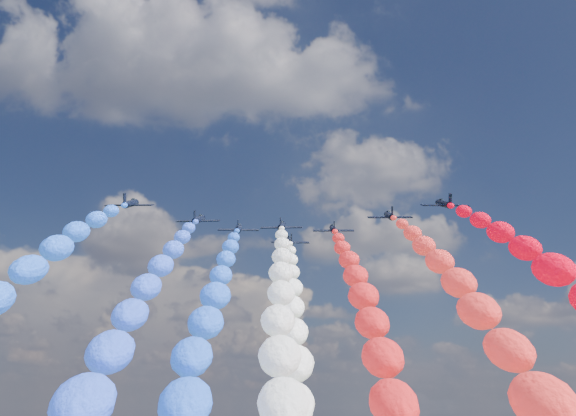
{
  "coord_description": "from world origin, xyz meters",
  "views": [
    {
      "loc": [
        -1.15,
        -128.17,
        66.98
      ],
      "look_at": [
        0.0,
        4.0,
        105.97
      ],
      "focal_mm": 42.17,
      "sensor_mm": 36.0,
      "label": 1
    }
  ],
  "objects": [
    {
      "name": "trail_2",
      "position": [
        -10.61,
        -47.67,
        71.35
      ],
      "size": [
        6.04,
        117.73,
        67.76
      ],
      "primitive_type": null,
      "color": "blue"
    },
    {
      "name": "trail_3",
      "position": [
        -1.28,
        -49.74,
        71.35
      ],
      "size": [
        6.04,
        117.73,
        67.76
      ],
      "primitive_type": null,
      "color": "silver"
    },
    {
      "name": "trail_1",
      "position": [
        -18.34,
        -54.86,
        71.35
      ],
      "size": [
        6.04,
        117.73,
        67.76
      ],
      "primitive_type": null,
      "color": "blue"
    },
    {
      "name": "jet_4",
      "position": [
        0.62,
        24.08,
        103.97
      ],
      "size": [
        9.56,
        12.5,
        6.57
      ],
      "primitive_type": null,
      "rotation": [
        0.36,
        0.0,
        0.07
      ],
      "color": "black"
    },
    {
      "name": "jet_0",
      "position": [
        -29.96,
        -5.46,
        103.97
      ],
      "size": [
        9.19,
        12.24,
        6.57
      ],
      "primitive_type": null,
      "rotation": [
        0.36,
        0.0,
        -0.03
      ],
      "color": "black"
    },
    {
      "name": "trail_6",
      "position": [
        20.45,
        -57.97,
        71.35
      ],
      "size": [
        6.04,
        117.73,
        67.76
      ],
      "primitive_type": null,
      "color": "red"
    },
    {
      "name": "trail_5",
      "position": [
        9.88,
        -47.26,
        71.35
      ],
      "size": [
        6.04,
        117.73,
        67.76
      ],
      "primitive_type": null,
      "color": "red"
    },
    {
      "name": "jet_6",
      "position": [
        20.45,
        2.55,
        103.97
      ],
      "size": [
        9.17,
        12.23,
        6.57
      ],
      "primitive_type": null,
      "rotation": [
        0.36,
        0.0,
        -0.03
      ],
      "color": "black"
    },
    {
      "name": "jet_5",
      "position": [
        9.88,
        13.26,
        103.97
      ],
      "size": [
        9.15,
        12.21,
        6.57
      ],
      "primitive_type": null,
      "rotation": [
        0.36,
        0.0,
        -0.03
      ],
      "color": "black"
    },
    {
      "name": "jet_7",
      "position": [
        29.54,
        -5.83,
        103.97
      ],
      "size": [
        9.21,
        12.25,
        6.57
      ],
      "primitive_type": null,
      "rotation": [
        0.36,
        0.0,
        0.04
      ],
      "color": "black"
    },
    {
      "name": "jet_3",
      "position": [
        -1.28,
        10.78,
        103.97
      ],
      "size": [
        9.49,
        12.45,
        6.57
      ],
      "primitive_type": null,
      "rotation": [
        0.36,
        0.0,
        -0.06
      ],
      "color": "black"
    },
    {
      "name": "jet_2",
      "position": [
        -10.61,
        12.85,
        103.97
      ],
      "size": [
        9.18,
        12.23,
        6.57
      ],
      "primitive_type": null,
      "rotation": [
        0.36,
        0.0,
        0.03
      ],
      "color": "black"
    },
    {
      "name": "jet_1",
      "position": [
        -18.34,
        5.66,
        103.97
      ],
      "size": [
        9.57,
        12.51,
        6.57
      ],
      "primitive_type": null,
      "rotation": [
        0.36,
        0.0,
        -0.07
      ],
      "color": "black"
    },
    {
      "name": "trail_4",
      "position": [
        0.62,
        -36.44,
        71.35
      ],
      "size": [
        6.04,
        117.73,
        67.76
      ],
      "primitive_type": null,
      "color": "white"
    }
  ]
}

